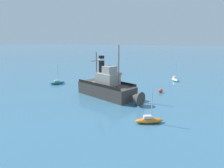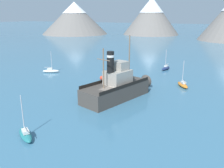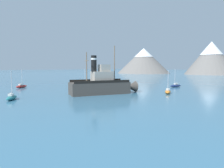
{
  "view_description": "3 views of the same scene",
  "coord_description": "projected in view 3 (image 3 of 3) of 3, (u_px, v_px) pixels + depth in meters",
  "views": [
    {
      "loc": [
        33.31,
        19.69,
        11.0
      ],
      "look_at": [
        0.34,
        3.88,
        2.65
      ],
      "focal_mm": 32.0,
      "sensor_mm": 36.0,
      "label": 1
    },
    {
      "loc": [
        14.22,
        -30.68,
        13.25
      ],
      "look_at": [
        -1.76,
        4.73,
        1.61
      ],
      "focal_mm": 38.0,
      "sensor_mm": 36.0,
      "label": 2
    },
    {
      "loc": [
        32.03,
        -22.58,
        5.62
      ],
      "look_at": [
        0.38,
        5.39,
        1.88
      ],
      "focal_mm": 32.0,
      "sensor_mm": 36.0,
      "label": 3
    }
  ],
  "objects": [
    {
      "name": "sailboat_teal",
      "position": [
        12.0,
        97.0,
        33.61
      ],
      "size": [
        3.77,
        3.03,
        4.9
      ],
      "color": "#23757A",
      "rests_on": "ground"
    },
    {
      "name": "sailboat_navy",
      "position": [
        175.0,
        85.0,
        54.34
      ],
      "size": [
        1.89,
        3.95,
        4.9
      ],
      "color": "navy",
      "rests_on": "ground"
    },
    {
      "name": "sailboat_white",
      "position": [
        84.0,
        83.0,
        62.87
      ],
      "size": [
        3.9,
        2.64,
        4.9
      ],
      "color": "white",
      "rests_on": "ground"
    },
    {
      "name": "mooring_buoy",
      "position": [
        110.0,
        86.0,
        52.14
      ],
      "size": [
        0.86,
        0.86,
        0.86
      ],
      "primitive_type": "sphere",
      "color": "red",
      "rests_on": "ground"
    },
    {
      "name": "sailboat_red",
      "position": [
        21.0,
        86.0,
        52.51
      ],
      "size": [
        2.94,
        3.81,
        4.9
      ],
      "color": "#B22823",
      "rests_on": "ground"
    },
    {
      "name": "sailboat_orange",
      "position": [
        168.0,
        91.0,
        41.49
      ],
      "size": [
        2.94,
        3.81,
        4.9
      ],
      "color": "orange",
      "rests_on": "ground"
    },
    {
      "name": "old_tugboat",
      "position": [
        102.0,
        85.0,
        40.99
      ],
      "size": [
        8.03,
        14.72,
        9.9
      ],
      "color": "#423D38",
      "rests_on": "ground"
    },
    {
      "name": "ground_plane",
      "position": [
        90.0,
        95.0,
        39.29
      ],
      "size": [
        600.0,
        600.0,
        0.0
      ],
      "primitive_type": "plane",
      "color": "teal"
    }
  ]
}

